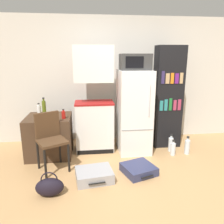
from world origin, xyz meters
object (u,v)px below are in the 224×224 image
bottle_olive_oil (44,107)px  handbag (50,187)px  side_table (50,136)px  kitchen_hutch (94,105)px  chair (50,136)px  water_bottle_middle (187,147)px  refrigerator (134,112)px  microwave (135,62)px  water_bottle_front (173,149)px  bottle_ketchup_red (64,115)px  bookshelf (168,98)px  bottle_milk_white (39,109)px  suitcase_large_flat (94,175)px  water_bottle_back (171,144)px  suitcase_small_flat (139,169)px

bottle_olive_oil → handbag: size_ratio=0.83×
handbag → bottle_olive_oil: bearing=100.8°
side_table → kitchen_hutch: (0.82, 0.13, 0.53)m
chair → water_bottle_middle: size_ratio=2.68×
refrigerator → handbag: bearing=-136.8°
microwave → water_bottle_front: (0.67, -0.31, -1.53)m
bottle_olive_oil → bottle_ketchup_red: size_ratio=1.83×
bookshelf → microwave: bearing=-166.2°
side_table → bookshelf: bearing=5.0°
microwave → handbag: 2.41m
kitchen_hutch → side_table: bearing=-170.8°
water_bottle_front → refrigerator: bearing=154.9°
refrigerator → bookshelf: bookshelf is taller
side_table → microwave: microwave is taller
side_table → handbag: 1.29m
microwave → handbag: size_ratio=1.46×
microwave → bottle_milk_white: microwave is taller
refrigerator → water_bottle_front: refrigerator is taller
suitcase_large_flat → bottle_ketchup_red: bearing=113.0°
handbag → water_bottle_middle: (2.31, 0.98, 0.02)m
water_bottle_front → water_bottle_middle: bearing=3.6°
side_table → refrigerator: 1.59m
bottle_ketchup_red → handbag: (-0.11, -1.10, -0.66)m
water_bottle_back → suitcase_small_flat: bearing=-137.7°
bottle_olive_oil → handbag: bottle_olive_oil is taller
bottle_ketchup_red → chair: size_ratio=0.18×
refrigerator → bottle_olive_oil: bearing=172.9°
water_bottle_middle → kitchen_hutch: bearing=166.4°
water_bottle_front → water_bottle_middle: 0.28m
suitcase_small_flat → refrigerator: bearing=64.6°
bottle_ketchup_red → bottle_milk_white: bearing=141.1°
bookshelf → handbag: bearing=-144.8°
refrigerator → chair: 1.55m
kitchen_hutch → suitcase_large_flat: size_ratio=3.40×
bottle_olive_oil → handbag: bearing=-79.2°
bottle_ketchup_red → suitcase_small_flat: bottle_ketchup_red is taller
microwave → bottle_ketchup_red: size_ratio=3.23×
bottle_ketchup_red → water_bottle_back: 2.05m
bottle_ketchup_red → handbag: size_ratio=0.45×
refrigerator → suitcase_small_flat: bearing=-96.3°
kitchen_hutch → bookshelf: (1.42, 0.06, 0.09)m
suitcase_large_flat → water_bottle_middle: 1.86m
bookshelf → side_table: bearing=-175.0°
microwave → bottle_olive_oil: bearing=172.9°
bottle_milk_white → water_bottle_middle: bottle_milk_white is taller
kitchen_hutch → bottle_ketchup_red: kitchen_hutch is taller
suitcase_large_flat → water_bottle_front: water_bottle_front is taller
kitchen_hutch → bookshelf: bookshelf is taller
bottle_ketchup_red → suitcase_small_flat: (1.16, -0.68, -0.72)m
side_table → microwave: 2.01m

